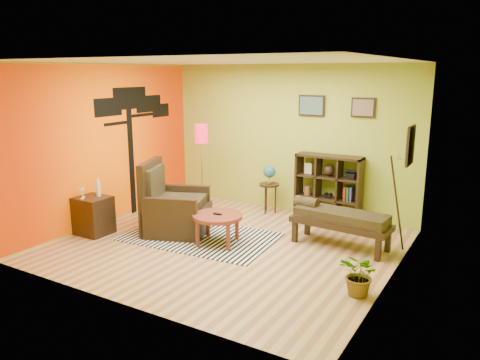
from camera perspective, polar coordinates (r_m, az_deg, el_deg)
The scene contains 11 objects.
ground at distance 7.42m, azimuth -1.61°, elevation -7.89°, with size 5.00×5.00×0.00m, color tan.
room_shell at distance 7.04m, azimuth -2.28°, elevation 6.10°, with size 5.04×4.54×2.82m.
zebra_rug at distance 7.78m, azimuth -4.96°, elevation -6.88°, with size 2.43×1.51×0.01m, color white.
coffee_table at distance 7.33m, azimuth -2.75°, elevation -4.72°, with size 0.78×0.78×0.50m.
armchair at distance 7.97m, azimuth -8.17°, elevation -3.73°, with size 1.28×1.27×1.22m.
side_cabinet at distance 8.19m, azimuth -17.43°, elevation -4.10°, with size 0.54×0.49×0.95m.
floor_lamp at distance 8.76m, azimuth -4.73°, elevation 4.66°, with size 0.26×0.26×1.71m.
globe_table at distance 8.89m, azimuth 3.59°, elevation 0.38°, with size 0.38×0.38×0.93m.
cube_shelf at distance 8.61m, azimuth 10.79°, elevation -0.96°, with size 1.20×0.35×1.20m.
bench at distance 7.37m, azimuth 11.89°, elevation -4.59°, with size 1.58×0.67×0.71m.
potted_plant at distance 5.93m, azimuth 14.48°, elevation -11.68°, with size 0.48×0.54×0.42m, color #26661E.
Camera 1 is at (3.70, -5.86, 2.65)m, focal length 35.00 mm.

